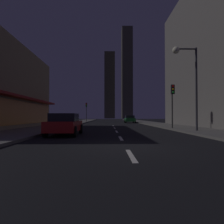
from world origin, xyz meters
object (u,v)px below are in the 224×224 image
(street_lamp_right, at_px, (186,68))
(car_parked_near, at_px, (65,124))
(traffic_light_near_right, at_px, (173,96))
(car_parked_far, at_px, (130,119))
(fire_hydrant_far_left, at_px, (66,123))
(traffic_light_far_left, at_px, (86,108))

(street_lamp_right, bearing_deg, car_parked_near, -166.65)
(traffic_light_near_right, xyz_separation_m, street_lamp_right, (-0.12, -3.72, 1.87))
(car_parked_far, bearing_deg, fire_hydrant_far_left, -123.19)
(street_lamp_right, bearing_deg, traffic_light_near_right, 88.15)
(car_parked_near, bearing_deg, car_parked_far, 74.82)
(car_parked_far, xyz_separation_m, street_lamp_right, (1.78, -24.41, 4.33))
(traffic_light_far_left, bearing_deg, street_lamp_right, -70.13)
(car_parked_near, relative_size, street_lamp_right, 0.64)
(street_lamp_right, bearing_deg, car_parked_far, 94.17)
(traffic_light_near_right, xyz_separation_m, traffic_light_far_left, (-11.00, 26.39, 0.00))
(car_parked_near, xyz_separation_m, traffic_light_far_left, (-1.90, 32.24, 2.45))
(car_parked_far, distance_m, street_lamp_right, 24.85)
(car_parked_near, bearing_deg, fire_hydrant_far_left, 100.84)
(car_parked_near, relative_size, traffic_light_far_left, 1.01)
(traffic_light_far_left, distance_m, street_lamp_right, 32.07)
(fire_hydrant_far_left, xyz_separation_m, traffic_light_near_right, (11.40, -6.16, 2.74))
(car_parked_far, height_order, traffic_light_far_left, traffic_light_far_left)
(car_parked_far, height_order, fire_hydrant_far_left, car_parked_far)
(fire_hydrant_far_left, distance_m, traffic_light_far_left, 20.42)
(car_parked_near, bearing_deg, traffic_light_far_left, 93.37)
(fire_hydrant_far_left, bearing_deg, car_parked_near, -79.16)
(car_parked_far, distance_m, traffic_light_far_left, 11.01)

